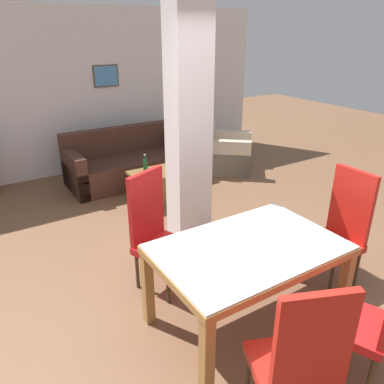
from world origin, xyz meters
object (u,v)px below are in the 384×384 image
object	(u,v)px
dining_table	(248,263)
dining_chair_far_left	(156,230)
sofa	(129,164)
armchair	(224,154)
dining_chair_near_left	(299,361)
coffee_table	(158,185)
floor_lamp	(200,80)
dining_chair_near_right	(372,310)
dining_chair_head_right	(340,227)
bottle	(145,165)

from	to	relation	value
dining_table	dining_chair_far_left	distance (m)	0.97
sofa	armchair	xyz separation A→B (m)	(1.65, -0.42, -0.00)
dining_chair_near_left	sofa	xyz separation A→B (m)	(0.87, 4.52, -0.30)
dining_chair_near_left	dining_chair_far_left	xyz separation A→B (m)	(-0.00, 1.80, 0.00)
sofa	armchair	size ratio (longest dim) A/B	1.69
sofa	coffee_table	world-z (taller)	sofa
dining_chair_far_left	sofa	xyz separation A→B (m)	(0.87, 2.72, -0.30)
dining_table	armchair	xyz separation A→B (m)	(2.15, 3.19, -0.32)
coffee_table	floor_lamp	size ratio (longest dim) A/B	0.45
dining_chair_far_left	armchair	bearing A→B (deg)	-160.14
dining_chair_near_right	sofa	size ratio (longest dim) A/B	0.58
dining_chair_head_right	dining_chair_far_left	bearing A→B (deg)	59.47
dining_chair_near_left	armchair	world-z (taller)	dining_chair_near_left
dining_table	dining_chair_near_left	size ratio (longest dim) A/B	1.29
dining_chair_near_right	sofa	distance (m)	4.49
sofa	bottle	xyz separation A→B (m)	(-0.10, -0.88, 0.25)
armchair	dining_chair_near_right	bearing A→B (deg)	16.67
coffee_table	dining_table	bearing A→B (deg)	-101.69
dining_chair_near_left	sofa	distance (m)	4.61
dining_chair_far_left	coffee_table	world-z (taller)	dining_chair_far_left
floor_lamp	dining_table	bearing A→B (deg)	-118.47
dining_chair_near_left	coffee_table	world-z (taller)	dining_chair_near_left
dining_chair_head_right	dining_chair_near_right	bearing A→B (deg)	137.92
dining_table	dining_chair_head_right	world-z (taller)	dining_chair_head_right
dining_chair_near_left	dining_chair_head_right	world-z (taller)	same
armchair	sofa	bearing A→B (deg)	-63.98
dining_chair_near_right	bottle	size ratio (longest dim) A/B	4.34
dining_table	sofa	xyz separation A→B (m)	(0.50, 3.61, -0.32)
dining_chair_near_left	bottle	world-z (taller)	dining_chair_near_left
dining_table	sofa	bearing A→B (deg)	82.17
dining_chair_far_left	coffee_table	xyz separation A→B (m)	(0.92, 1.75, -0.36)
dining_chair_far_left	bottle	world-z (taller)	dining_chair_far_left
dining_chair_head_right	floor_lamp	size ratio (longest dim) A/B	0.66
armchair	dining_chair_head_right	bearing A→B (deg)	22.99
coffee_table	armchair	bearing A→B (deg)	18.66
dining_chair_head_right	coffee_table	bearing A→B (deg)	12.85
armchair	floor_lamp	xyz separation A→B (m)	(0.06, 0.88, 1.18)
dining_chair_near_right	armchair	distance (m)	4.44
coffee_table	dining_chair_far_left	bearing A→B (deg)	-117.69
dining_chair_near_right	bottle	bearing A→B (deg)	66.35
coffee_table	dining_chair_near_left	bearing A→B (deg)	-104.50
dining_chair_head_right	sofa	xyz separation A→B (m)	(-0.66, 3.61, -0.30)
coffee_table	bottle	xyz separation A→B (m)	(-0.15, 0.08, 0.32)
dining_table	bottle	bearing A→B (deg)	81.79
coffee_table	bottle	bearing A→B (deg)	152.26
dining_chair_near_right	dining_table	bearing A→B (deg)	90.00
dining_chair_head_right	bottle	xyz separation A→B (m)	(-0.76, 2.73, -0.05)
sofa	floor_lamp	distance (m)	2.13
dining_chair_head_right	dining_chair_far_left	distance (m)	1.77
coffee_table	floor_lamp	world-z (taller)	floor_lamp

